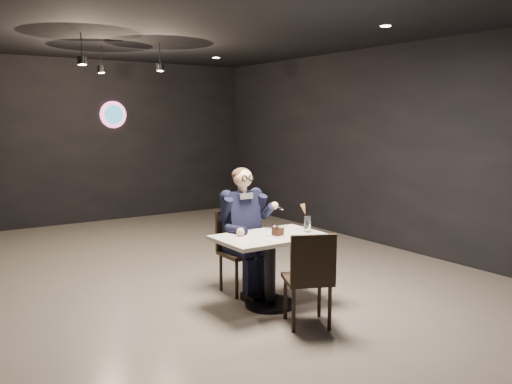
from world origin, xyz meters
TOP-DOWN VIEW (x-y plane):
  - floor at (0.00, 0.00)m, footprint 9.00×9.00m
  - wall_sign at (0.80, 4.47)m, footprint 0.50×0.06m
  - pendant_lights at (0.00, 2.00)m, footprint 1.40×1.20m
  - main_table at (0.47, -1.14)m, footprint 1.10×0.70m
  - chair_far at (0.47, -0.59)m, footprint 0.42×0.46m
  - chair_near at (0.47, -1.74)m, footprint 0.57×0.59m
  - seated_man at (0.47, -0.59)m, footprint 0.60×0.80m
  - dessert_plate at (0.52, -1.19)m, footprint 0.22×0.22m
  - cake_slice at (0.51, -1.22)m, footprint 0.13×0.11m
  - mint_leaf at (0.53, -1.24)m, footprint 0.06×0.04m
  - sundae_glass at (0.90, -1.22)m, footprint 0.07×0.07m
  - wafer_cone at (0.87, -1.18)m, footprint 0.07×0.07m

SIDE VIEW (x-z plane):
  - floor at x=0.00m, z-range 0.00..0.00m
  - main_table at x=0.47m, z-range 0.00..0.75m
  - chair_far at x=0.47m, z-range 0.00..0.92m
  - chair_near at x=0.47m, z-range 0.00..0.92m
  - seated_man at x=0.47m, z-range 0.00..1.44m
  - dessert_plate at x=0.52m, z-range 0.75..0.76m
  - cake_slice at x=0.51m, z-range 0.76..0.83m
  - sundae_glass at x=0.90m, z-range 0.75..0.92m
  - mint_leaf at x=0.53m, z-range 0.84..0.85m
  - wafer_cone at x=0.87m, z-range 0.93..1.05m
  - wall_sign at x=0.80m, z-range 1.75..2.25m
  - pendant_lights at x=0.00m, z-range 2.70..3.06m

